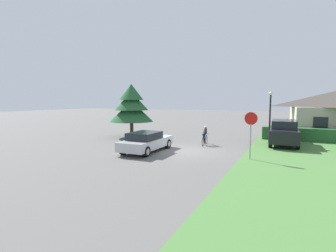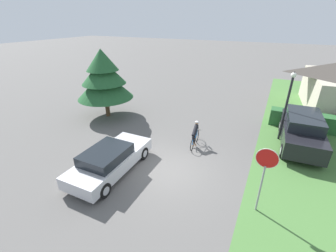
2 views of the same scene
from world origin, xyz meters
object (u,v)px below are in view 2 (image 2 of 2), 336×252
(cyclist, at_px, (195,135))
(conifer_tall_near, at_px, (104,78))
(street_lamp, at_px, (288,100))
(sedan_left_lane, at_px, (110,160))
(stop_sign, at_px, (265,168))
(parked_suv_right, at_px, (302,130))

(cyclist, height_order, conifer_tall_near, conifer_tall_near)
(street_lamp, distance_m, conifer_tall_near, 11.78)
(cyclist, relative_size, conifer_tall_near, 0.37)
(sedan_left_lane, distance_m, conifer_tall_near, 7.40)
(stop_sign, xyz_separation_m, conifer_tall_near, (-11.09, 4.86, 0.94))
(conifer_tall_near, bearing_deg, sedan_left_lane, -49.41)
(cyclist, relative_size, street_lamp, 0.44)
(stop_sign, bearing_deg, sedan_left_lane, 7.28)
(parked_suv_right, bearing_deg, stop_sign, 163.10)
(street_lamp, height_order, conifer_tall_near, conifer_tall_near)
(sedan_left_lane, xyz_separation_m, conifer_tall_near, (-4.59, 5.36, 2.23))
(stop_sign, xyz_separation_m, street_lamp, (0.56, 6.50, 0.53))
(street_lamp, xyz_separation_m, conifer_tall_near, (-11.65, -1.65, 0.41))
(conifer_tall_near, bearing_deg, street_lamp, 8.04)
(stop_sign, bearing_deg, cyclist, -40.46)
(sedan_left_lane, height_order, cyclist, cyclist)
(street_lamp, bearing_deg, stop_sign, -94.96)
(street_lamp, bearing_deg, parked_suv_right, -16.62)
(sedan_left_lane, distance_m, stop_sign, 6.64)
(sedan_left_lane, bearing_deg, conifer_tall_near, 40.06)
(conifer_tall_near, bearing_deg, cyclist, -10.12)
(stop_sign, bearing_deg, conifer_tall_near, -20.78)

